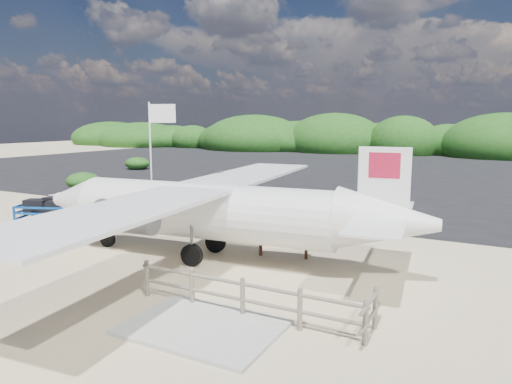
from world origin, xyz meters
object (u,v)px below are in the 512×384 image
at_px(flagpole, 154,236).
at_px(crew_c, 179,213).
at_px(signboard, 283,257).
at_px(baggage_cart, 53,231).
at_px(crew_a, 193,197).
at_px(crew_b, 259,210).

xyz_separation_m(flagpole, crew_c, (0.58, 0.99, 0.86)).
distance_m(flagpole, signboard, 6.01).
height_order(baggage_cart, signboard, signboard).
xyz_separation_m(signboard, crew_c, (-5.43, 1.19, 0.86)).
height_order(flagpole, crew_a, flagpole).
bearing_deg(flagpole, crew_c, 59.87).
distance_m(signboard, crew_c, 5.63).
height_order(crew_b, crew_c, crew_b).
distance_m(crew_b, crew_c, 3.45).
bearing_deg(crew_c, signboard, -175.18).
relative_size(flagpole, signboard, 2.98).
xyz_separation_m(flagpole, signboard, (6.01, -0.20, 0.00)).
bearing_deg(crew_c, crew_b, -133.31).
height_order(baggage_cart, crew_c, crew_c).
bearing_deg(crew_a, signboard, 166.04).
bearing_deg(signboard, flagpole, 165.82).
height_order(flagpole, crew_c, flagpole).
distance_m(flagpole, crew_b, 4.58).
bearing_deg(signboard, baggage_cart, 174.19).
relative_size(signboard, crew_a, 1.04).
xyz_separation_m(baggage_cart, crew_b, (8.02, 4.07, 0.98)).
bearing_deg(crew_a, flagpole, 123.65).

